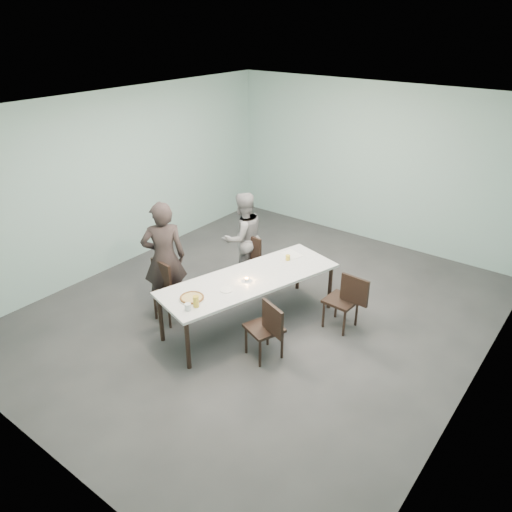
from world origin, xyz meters
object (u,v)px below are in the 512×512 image
Objects in this scene: chair_near_right at (268,326)px; chair_far_right at (347,298)px; chair_near_left at (167,287)px; diner_far at (243,238)px; pizza at (192,298)px; side_plate at (226,290)px; tealight at (247,280)px; beer_glass at (196,301)px; amber_tumbler at (288,258)px; chair_far_left at (256,259)px; diner_near at (164,258)px; water_tumbler at (188,307)px; table at (250,281)px.

chair_near_right and chair_far_right have the same top height.
chair_far_right is (2.22, 1.31, 0.00)m from chair_near_left.
chair_near_right is 0.57× the size of diner_far.
pizza is at bearing 37.57° from diner_far.
tealight is (0.06, 0.36, 0.02)m from side_plate.
diner_far reaches higher than chair_near_left.
beer_glass is 0.91m from tealight.
amber_tumbler reaches higher than pizza.
tealight is (-1.13, -0.81, 0.27)m from chair_far_right.
tealight is 0.70× the size of amber_tumbler.
chair_far_left is 4.83× the size of side_plate.
chair_near_left is 1.00× the size of chair_far_left.
water_tumbler is (1.13, -0.67, -0.07)m from diner_near.
diner_near is 5.10× the size of pizza.
table is at bearing 105.35° from tealight.
chair_far_left is 1.00× the size of chair_near_right.
beer_glass is at bearing -96.12° from tealight.
tealight is at bearing 83.88° from beer_glass.
chair_near_left is 1.14m from water_tumbler.
side_plate is at bearing 84.75° from water_tumbler.
amber_tumbler reaches higher than side_plate.
diner_near is 1.31m from water_tumbler.
diner_near is at bearing -107.76° from chair_far_left.
diner_near reaches higher than chair_near_right.
beer_glass reaches higher than table.
chair_near_right is 0.77m from side_plate.
chair_near_left is 1.23m from tealight.
pizza is at bearing 43.23° from chair_near_right.
table is 1.32m from diner_near.
diner_near is at bearing -159.62° from table.
chair_far_left is at bearing -166.03° from diner_near.
side_plate is at bearing -96.74° from amber_tumbler.
chair_near_left is 1.75m from chair_near_right.
chair_far_left is 1.22m from tealight.
chair_far_right reaches higher than side_plate.
beer_glass reaches higher than pizza.
chair_near_right reaches higher than table.
water_tumbler is at bearing 58.17° from chair_near_right.
pizza is 2.27× the size of beer_glass.
chair_far_right is 0.50× the size of diner_near.
diner_far is at bearing 130.96° from tealight.
chair_far_left is 5.80× the size of beer_glass.
chair_near_left is 9.67× the size of water_tumbler.
chair_far_left is 1.56m from diner_near.
table is at bearing 75.16° from pizza.
chair_near_right reaches higher than side_plate.
diner_near is (-1.22, -0.45, 0.17)m from table.
pizza is 4.25× the size of amber_tumbler.
chair_far_right is at bearing 55.79° from water_tumbler.
amber_tumbler is (1.02, -0.20, 0.02)m from diner_far.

